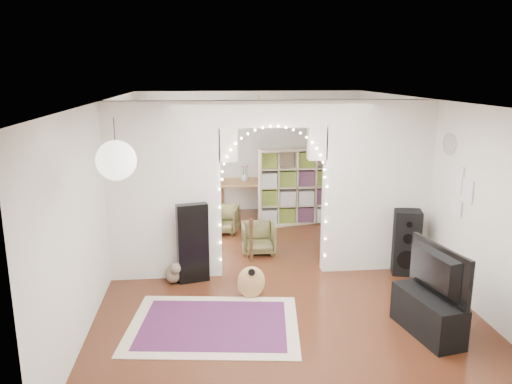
{
  "coord_description": "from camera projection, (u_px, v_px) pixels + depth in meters",
  "views": [
    {
      "loc": [
        -1.03,
        -7.39,
        3.1
      ],
      "look_at": [
        -0.23,
        0.3,
        1.24
      ],
      "focal_mm": 35.0,
      "sensor_mm": 36.0,
      "label": 1
    }
  ],
  "objects": [
    {
      "name": "dining_chair_left",
      "position": [
        223.0,
        219.0,
        9.88
      ],
      "size": [
        0.69,
        0.7,
        0.53
      ],
      "primitive_type": "imported",
      "rotation": [
        0.0,
        0.0,
        -0.23
      ],
      "color": "brown",
      "rests_on": "floor"
    },
    {
      "name": "divider_wall",
      "position": [
        273.0,
        184.0,
        7.64
      ],
      "size": [
        5.0,
        0.2,
        2.7
      ],
      "color": "silver",
      "rests_on": "floor"
    },
    {
      "name": "ceiling",
      "position": [
        273.0,
        100.0,
        7.34
      ],
      "size": [
        5.0,
        7.5,
        0.02
      ],
      "primitive_type": "cube",
      "color": "white",
      "rests_on": "wall_back"
    },
    {
      "name": "tabby_cat",
      "position": [
        174.0,
        273.0,
        7.52
      ],
      "size": [
        0.34,
        0.58,
        0.38
      ],
      "rotation": [
        0.0,
        0.0,
        0.27
      ],
      "color": "brown",
      "rests_on": "floor"
    },
    {
      "name": "picture_frames",
      "position": [
        460.0,
        191.0,
        6.91
      ],
      "size": [
        0.02,
        0.5,
        0.7
      ],
      "primitive_type": null,
      "color": "white",
      "rests_on": "wall_right"
    },
    {
      "name": "flower_vase",
      "position": [
        245.0,
        177.0,
        11.01
      ],
      "size": [
        0.2,
        0.2,
        0.19
      ],
      "primitive_type": "imported",
      "rotation": [
        0.0,
        0.0,
        -0.07
      ],
      "color": "white",
      "rests_on": "dining_table"
    },
    {
      "name": "guitar_case",
      "position": [
        193.0,
        243.0,
        7.47
      ],
      "size": [
        0.49,
        0.26,
        1.21
      ],
      "primitive_type": "cube",
      "rotation": [
        0.0,
        0.0,
        0.24
      ],
      "color": "black",
      "rests_on": "floor"
    },
    {
      "name": "acoustic_guitar",
      "position": [
        251.0,
        269.0,
        6.94
      ],
      "size": [
        0.41,
        0.2,
        0.99
      ],
      "rotation": [
        0.0,
        0.0,
        -0.16
      ],
      "color": "tan",
      "rests_on": "floor"
    },
    {
      "name": "paper_lantern",
      "position": [
        116.0,
        160.0,
        4.94
      ],
      "size": [
        0.4,
        0.4,
        0.4
      ],
      "primitive_type": "sphere",
      "color": "white",
      "rests_on": "ceiling"
    },
    {
      "name": "floor",
      "position": [
        272.0,
        271.0,
        7.97
      ],
      "size": [
        7.5,
        7.5,
        0.0
      ],
      "primitive_type": "plane",
      "color": "black",
      "rests_on": "ground"
    },
    {
      "name": "floor_speaker",
      "position": [
        406.0,
        242.0,
        7.79
      ],
      "size": [
        0.47,
        0.43,
        1.03
      ],
      "rotation": [
        0.0,
        0.0,
        -0.25
      ],
      "color": "black",
      "rests_on": "floor"
    },
    {
      "name": "wall_back",
      "position": [
        250.0,
        152.0,
        11.28
      ],
      "size": [
        5.0,
        0.02,
        2.7
      ],
      "primitive_type": "cube",
      "color": "silver",
      "rests_on": "floor"
    },
    {
      "name": "ceiling_fan",
      "position": [
        259.0,
        111.0,
        9.35
      ],
      "size": [
        1.1,
        1.1,
        0.3
      ],
      "primitive_type": null,
      "color": "gold",
      "rests_on": "ceiling"
    },
    {
      "name": "wall_clock",
      "position": [
        450.0,
        144.0,
        7.15
      ],
      "size": [
        0.03,
        0.31,
        0.31
      ],
      "primitive_type": "cylinder",
      "rotation": [
        0.0,
        1.57,
        0.0
      ],
      "color": "white",
      "rests_on": "wall_right"
    },
    {
      "name": "fairy_lights",
      "position": [
        274.0,
        178.0,
        7.49
      ],
      "size": [
        1.64,
        0.04,
        1.6
      ],
      "primitive_type": null,
      "color": "#FFEABF",
      "rests_on": "divider_wall"
    },
    {
      "name": "dining_chair_right",
      "position": [
        258.0,
        238.0,
        8.75
      ],
      "size": [
        0.58,
        0.59,
        0.53
      ],
      "primitive_type": "imported",
      "rotation": [
        0.0,
        0.0,
        -0.02
      ],
      "color": "brown",
      "rests_on": "floor"
    },
    {
      "name": "bookcase",
      "position": [
        296.0,
        186.0,
        10.36
      ],
      "size": [
        1.6,
        0.75,
        1.59
      ],
      "primitive_type": "cube",
      "rotation": [
        0.0,
        0.0,
        0.24
      ],
      "color": "#C5AE8F",
      "rests_on": "floor"
    },
    {
      "name": "wall_front",
      "position": [
        336.0,
        294.0,
        4.03
      ],
      "size": [
        5.0,
        0.02,
        2.7
      ],
      "primitive_type": "cube",
      "color": "silver",
      "rests_on": "floor"
    },
    {
      "name": "dining_table",
      "position": [
        245.0,
        184.0,
        11.04
      ],
      "size": [
        1.25,
        0.88,
        0.76
      ],
      "rotation": [
        0.0,
        0.0,
        -0.07
      ],
      "color": "brown",
      "rests_on": "floor"
    },
    {
      "name": "wall_right",
      "position": [
        429.0,
        186.0,
        7.91
      ],
      "size": [
        0.02,
        7.5,
        2.7
      ],
      "primitive_type": "cube",
      "color": "silver",
      "rests_on": "floor"
    },
    {
      "name": "media_console",
      "position": [
        428.0,
        315.0,
        6.02
      ],
      "size": [
        0.59,
        1.06,
        0.5
      ],
      "primitive_type": "cube",
      "rotation": [
        0.0,
        0.0,
        0.2
      ],
      "color": "black",
      "rests_on": "floor"
    },
    {
      "name": "area_rug",
      "position": [
        214.0,
        324.0,
        6.28
      ],
      "size": [
        2.3,
        1.85,
        0.02
      ],
      "primitive_type": "cube",
      "rotation": [
        0.0,
        0.0,
        -0.13
      ],
      "color": "maroon",
      "rests_on": "floor"
    },
    {
      "name": "tv",
      "position": [
        432.0,
        271.0,
        5.89
      ],
      "size": [
        0.35,
        1.08,
        0.62
      ],
      "primitive_type": "imported",
      "rotation": [
        0.0,
        0.0,
        1.77
      ],
      "color": "black",
      "rests_on": "media_console"
    },
    {
      "name": "window",
      "position": [
        126.0,
        162.0,
        9.12
      ],
      "size": [
        0.04,
        1.2,
        1.4
      ],
      "primitive_type": "cube",
      "color": "white",
      "rests_on": "wall_left"
    },
    {
      "name": "wall_left",
      "position": [
        106.0,
        193.0,
        7.41
      ],
      "size": [
        0.02,
        7.5,
        2.7
      ],
      "primitive_type": "cube",
      "color": "silver",
      "rests_on": "floor"
    }
  ]
}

